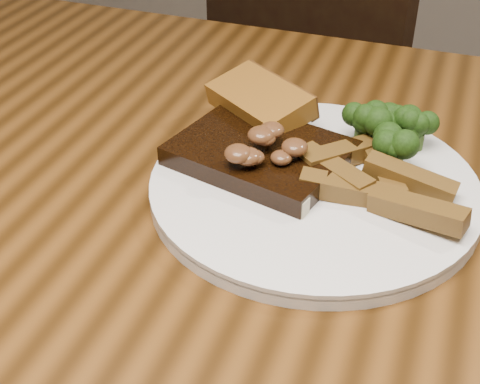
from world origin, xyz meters
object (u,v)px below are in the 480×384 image
(plate, at_px, (314,189))
(dining_table, at_px, (226,301))
(potato_wedges, at_px, (375,183))
(garlic_bread, at_px, (259,118))
(steak, at_px, (261,154))
(chair_far, at_px, (332,108))

(plate, bearing_deg, dining_table, -130.18)
(potato_wedges, bearing_deg, garlic_bread, 149.64)
(steak, distance_m, potato_wedges, 0.11)
(dining_table, height_order, garlic_bread, garlic_bread)
(garlic_bread, bearing_deg, potato_wedges, 3.50)
(steak, bearing_deg, plate, 0.57)
(garlic_bread, bearing_deg, chair_far, 127.27)
(dining_table, bearing_deg, garlic_bread, 97.27)
(dining_table, xyz_separation_m, steak, (0.00, 0.09, 0.12))
(dining_table, relative_size, steak, 10.24)
(steak, xyz_separation_m, potato_wedges, (0.11, -0.01, 0.00))
(dining_table, relative_size, plate, 5.24)
(garlic_bread, height_order, potato_wedges, same)
(dining_table, height_order, potato_wedges, potato_wedges)
(chair_far, bearing_deg, dining_table, 118.97)
(dining_table, bearing_deg, plate, 49.82)
(chair_far, distance_m, plate, 0.72)
(plate, xyz_separation_m, potato_wedges, (0.06, 0.00, 0.02))
(chair_far, xyz_separation_m, steak, (0.06, -0.64, 0.28))
(dining_table, relative_size, chair_far, 1.79)
(steak, bearing_deg, dining_table, -78.60)
(steak, relative_size, garlic_bread, 1.43)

